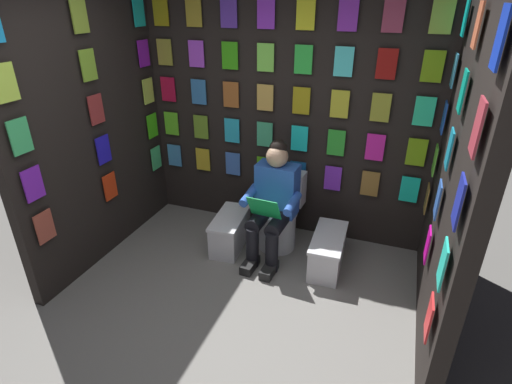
{
  "coord_description": "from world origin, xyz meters",
  "views": [
    {
      "loc": [
        -1.13,
        1.82,
        2.4
      ],
      "look_at": [
        -0.04,
        -1.1,
        0.85
      ],
      "focal_mm": 28.05,
      "sensor_mm": 36.0,
      "label": 1
    }
  ],
  "objects_px": {
    "person_reading": "(273,202)",
    "comic_longbox_near": "(230,231)",
    "comic_longbox_far": "(328,251)",
    "toilet": "(280,216)"
  },
  "relations": [
    {
      "from": "comic_longbox_far",
      "to": "person_reading",
      "type": "bearing_deg",
      "value": -3.49
    },
    {
      "from": "toilet",
      "to": "person_reading",
      "type": "relative_size",
      "value": 0.65
    },
    {
      "from": "person_reading",
      "to": "comic_longbox_far",
      "type": "xyz_separation_m",
      "value": [
        -0.57,
        0.01,
        -0.43
      ]
    },
    {
      "from": "person_reading",
      "to": "comic_longbox_near",
      "type": "relative_size",
      "value": 1.87
    },
    {
      "from": "comic_longbox_near",
      "to": "comic_longbox_far",
      "type": "xyz_separation_m",
      "value": [
        -1.02,
        -0.01,
        -0.01
      ]
    },
    {
      "from": "toilet",
      "to": "comic_longbox_near",
      "type": "bearing_deg",
      "value": 30.84
    },
    {
      "from": "toilet",
      "to": "person_reading",
      "type": "bearing_deg",
      "value": 90.4
    },
    {
      "from": "toilet",
      "to": "comic_longbox_far",
      "type": "height_order",
      "value": "toilet"
    },
    {
      "from": "comic_longbox_far",
      "to": "toilet",
      "type": "bearing_deg",
      "value": -25.32
    },
    {
      "from": "person_reading",
      "to": "comic_longbox_near",
      "type": "xyz_separation_m",
      "value": [
        0.45,
        0.02,
        -0.42
      ]
    }
  ]
}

